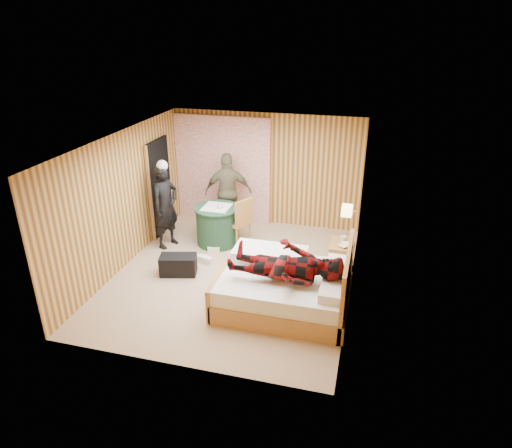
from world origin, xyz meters
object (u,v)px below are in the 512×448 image
(duffel_bag, at_px, (178,265))
(bed, at_px, (286,287))
(chair_far, at_px, (228,206))
(chair_near, at_px, (240,218))
(man_on_bed, at_px, (286,258))
(woman_standing, at_px, (166,206))
(wall_lamp, at_px, (347,210))
(round_table, at_px, (217,225))
(nightstand, at_px, (341,257))
(man_at_table, at_px, (228,192))

(duffel_bag, bearing_deg, bed, -26.67)
(chair_far, xyz_separation_m, chair_near, (0.49, -0.69, 0.06))
(chair_far, relative_size, man_on_bed, 0.53)
(duffel_bag, distance_m, woman_standing, 1.41)
(chair_near, bearing_deg, chair_far, -114.62)
(wall_lamp, height_order, woman_standing, woman_standing)
(bed, distance_m, chair_near, 2.33)
(round_table, distance_m, duffel_bag, 1.44)
(nightstand, relative_size, man_at_table, 0.35)
(duffel_bag, bearing_deg, nightstand, 2.11)
(duffel_bag, bearing_deg, man_at_table, 68.37)
(wall_lamp, bearing_deg, man_on_bed, -119.41)
(chair_far, relative_size, man_at_table, 0.54)
(bed, bearing_deg, chair_near, 125.59)
(wall_lamp, bearing_deg, chair_near, 161.01)
(wall_lamp, height_order, nightstand, wall_lamp)
(chair_near, height_order, man_on_bed, man_on_bed)
(chair_far, height_order, man_at_table, man_at_table)
(bed, xyz_separation_m, woman_standing, (-2.78, 1.49, 0.55))
(chair_far, height_order, woman_standing, woman_standing)
(round_table, xyz_separation_m, man_at_table, (0.00, 0.77, 0.45))
(wall_lamp, xyz_separation_m, chair_far, (-2.64, 1.43, -0.76))
(bed, height_order, chair_far, bed)
(bed, xyz_separation_m, man_on_bed, (0.03, -0.23, 0.67))
(duffel_bag, xyz_separation_m, man_on_bed, (2.14, -0.69, 0.81))
(chair_near, bearing_deg, woman_standing, -44.77)
(chair_near, distance_m, duffel_bag, 1.67)
(wall_lamp, height_order, chair_near, wall_lamp)
(woman_standing, distance_m, man_at_table, 1.48)
(round_table, distance_m, man_on_bed, 2.85)
(duffel_bag, bearing_deg, man_on_bed, -32.24)
(wall_lamp, relative_size, man_on_bed, 0.15)
(nightstand, relative_size, chair_near, 0.58)
(nightstand, relative_size, round_table, 0.66)
(wall_lamp, relative_size, man_at_table, 0.15)
(man_on_bed, bearing_deg, round_table, 131.79)
(nightstand, bearing_deg, man_on_bed, -115.41)
(man_on_bed, bearing_deg, nightstand, 64.59)
(chair_far, bearing_deg, nightstand, -30.62)
(bed, relative_size, man_on_bed, 1.18)
(wall_lamp, height_order, chair_far, wall_lamp)
(wall_lamp, height_order, duffel_bag, wall_lamp)
(chair_near, bearing_deg, bed, 65.57)
(nightstand, bearing_deg, bed, -120.12)
(nightstand, relative_size, duffel_bag, 0.92)
(nightstand, bearing_deg, man_at_table, 153.10)
(chair_far, height_order, chair_near, chair_near)
(nightstand, xyz_separation_m, man_at_table, (-2.59, 1.31, 0.56))
(chair_far, xyz_separation_m, man_at_table, (0.01, 0.05, 0.32))
(bed, distance_m, nightstand, 1.51)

